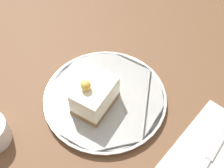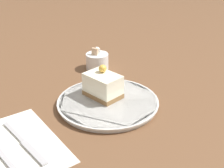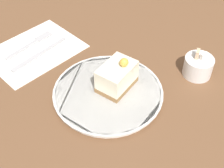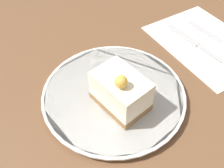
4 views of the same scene
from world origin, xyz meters
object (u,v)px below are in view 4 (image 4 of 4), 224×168
Objects in this scene: plate at (114,94)px; cake_slice at (121,91)px; knife at (192,41)px; fork at (220,40)px.

plate is 2.77× the size of cake_slice.
plate reaches higher than knife.
cake_slice is 0.30m from fork.
plate reaches higher than fork.
cake_slice is 0.60× the size of fork.
fork is at bearing 177.35° from cake_slice.
fork is (-0.30, 0.01, -0.04)m from cake_slice.
plate is at bearing -107.01° from cake_slice.
fork is at bearing 145.01° from knife.
plate is 0.29m from fork.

